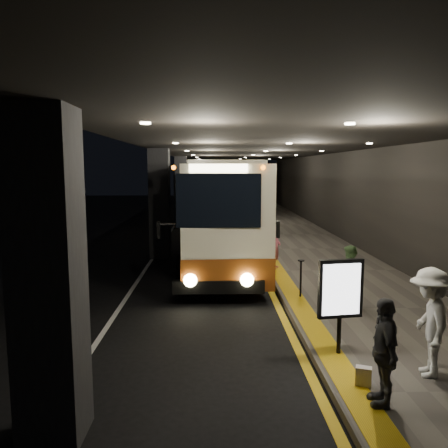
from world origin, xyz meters
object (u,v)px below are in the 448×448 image
object	(u,v)px
passenger_waiting_grey	(384,351)
stanchion_post	(301,279)
coach_main	(217,215)
passenger_waiting_green	(350,275)
passenger_boarding	(275,247)
bag_plain	(363,376)
coach_second	(218,194)
coach_third	(217,184)
passenger_waiting_white	(430,322)
info_sign	(341,291)
bag_polka	(389,335)

from	to	relation	value
passenger_waiting_grey	stanchion_post	bearing A→B (deg)	-171.81
coach_main	passenger_waiting_green	distance (m)	7.05
passenger_boarding	stanchion_post	world-z (taller)	passenger_boarding
passenger_waiting_green	passenger_waiting_grey	size ratio (longest dim) A/B	0.93
passenger_boarding	passenger_waiting_grey	xyz separation A→B (m)	(0.34, -8.83, 0.05)
passenger_waiting_grey	bag_plain	xyz separation A→B (m)	(-0.08, 0.54, -0.66)
coach_second	coach_third	bearing A→B (deg)	90.57
coach_second	passenger_waiting_white	bearing A→B (deg)	-81.77
bag_plain	passenger_waiting_grey	bearing A→B (deg)	-81.22
bag_plain	info_sign	xyz separation A→B (m)	(-0.05, 1.22, 1.07)
passenger_waiting_white	coach_third	bearing A→B (deg)	-160.42
coach_second	bag_plain	size ratio (longest dim) A/B	37.78
coach_second	coach_third	distance (m)	15.29
coach_second	passenger_boarding	world-z (taller)	coach_second
passenger_waiting_green	info_sign	size ratio (longest dim) A/B	0.84
coach_main	passenger_boarding	world-z (taller)	coach_main
passenger_waiting_white	passenger_boarding	bearing A→B (deg)	-154.61
passenger_waiting_green	stanchion_post	bearing A→B (deg)	-134.11
bag_polka	bag_plain	distance (m)	2.01
bag_plain	coach_main	bearing A→B (deg)	102.31
passenger_boarding	bag_plain	distance (m)	8.31
coach_second	info_sign	size ratio (longest dim) A/B	6.47
passenger_boarding	passenger_waiting_white	bearing A→B (deg)	-149.49
passenger_boarding	info_sign	xyz separation A→B (m)	(0.20, -7.07, 0.46)
coach_third	bag_plain	bearing A→B (deg)	-90.14
coach_main	passenger_waiting_white	xyz separation A→B (m)	(3.46, -10.04, -0.72)
passenger_waiting_white	passenger_waiting_green	bearing A→B (deg)	-163.41
passenger_waiting_grey	bag_polka	distance (m)	2.54
passenger_waiting_white	passenger_waiting_grey	world-z (taller)	passenger_waiting_white
bag_plain	bag_polka	bearing A→B (deg)	57.13
stanchion_post	bag_polka	bearing A→B (deg)	-70.44
bag_polka	passenger_waiting_green	bearing A→B (deg)	89.96
coach_second	coach_third	size ratio (longest dim) A/B	0.89
passenger_waiting_white	bag_polka	world-z (taller)	passenger_waiting_white
bag_plain	stanchion_post	xyz separation A→B (m)	(-0.04, 4.88, 0.35)
coach_main	passenger_waiting_green	world-z (taller)	coach_main
passenger_waiting_grey	info_sign	bearing A→B (deg)	-168.73
passenger_waiting_grey	stanchion_post	distance (m)	5.43
bag_polka	passenger_waiting_white	bearing A→B (deg)	-85.46
passenger_waiting_grey	bag_polka	size ratio (longest dim) A/B	5.13
bag_polka	passenger_boarding	bearing A→B (deg)	101.51
coach_second	passenger_waiting_white	distance (m)	24.73
passenger_boarding	coach_second	bearing A→B (deg)	26.24
coach_main	stanchion_post	size ratio (longest dim) A/B	11.99
coach_second	bag_polka	world-z (taller)	coach_second
passenger_waiting_green	passenger_waiting_grey	bearing A→B (deg)	-26.87
coach_third	passenger_waiting_green	xyz separation A→B (m)	(3.05, -35.90, -1.06)
coach_third	bag_plain	world-z (taller)	coach_third
stanchion_post	passenger_waiting_grey	bearing A→B (deg)	-88.69
passenger_waiting_grey	bag_polka	world-z (taller)	passenger_waiting_grey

